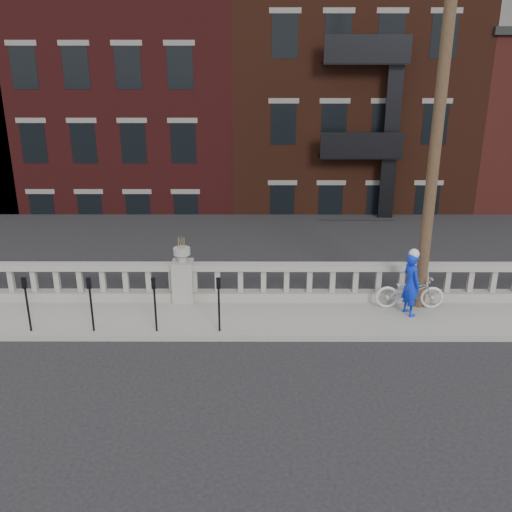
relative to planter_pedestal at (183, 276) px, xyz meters
The scene contains 12 objects.
ground 4.04m from the planter_pedestal, 90.00° to the right, with size 120.00×120.00×0.00m, color black.
sidewalk 1.21m from the planter_pedestal, 90.00° to the right, with size 32.00×2.20×0.15m, color gray.
balustrade 0.19m from the planter_pedestal, ahead, with size 28.00×0.34×1.03m.
planter_pedestal is the anchor object (origin of this frame).
lower_level 19.19m from the planter_pedestal, 88.31° to the left, with size 80.00×44.00×20.80m.
utility_pole 7.61m from the planter_pedestal, ahead, with size 1.60×0.28×10.00m.
parking_meter_a 3.88m from the planter_pedestal, 152.34° to the right, with size 0.10×0.09×1.36m.
parking_meter_b 2.65m from the planter_pedestal, 137.06° to the right, with size 0.10×0.09×1.36m.
parking_meter_c 1.86m from the planter_pedestal, 103.57° to the right, with size 0.10×0.09×1.36m.
parking_meter_d 2.10m from the planter_pedestal, 59.38° to the right, with size 0.10×0.09×1.36m.
bicycle 5.92m from the planter_pedestal, ahead, with size 0.61×1.74×0.92m, color silver.
cyclist 5.87m from the planter_pedestal, ahead, with size 0.60×0.39×1.63m, color #0D29CC.
Camera 1 is at (1.96, -10.02, 6.44)m, focal length 40.00 mm.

